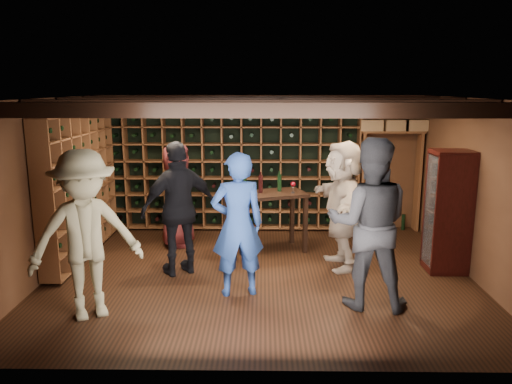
{
  "coord_description": "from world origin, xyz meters",
  "views": [
    {
      "loc": [
        0.05,
        -6.8,
        2.66
      ],
      "look_at": [
        -0.05,
        0.2,
        1.17
      ],
      "focal_mm": 35.0,
      "sensor_mm": 36.0,
      "label": 1
    }
  ],
  "objects_px": {
    "guest_woman_black": "(180,209)",
    "guest_khaki": "(86,235)",
    "guest_red_floral": "(177,196)",
    "man_blue_shirt": "(238,225)",
    "guest_beige": "(342,205)",
    "man_grey_suit": "(369,224)",
    "tasting_table": "(265,201)",
    "display_cabinet": "(448,214)"
  },
  "relations": [
    {
      "from": "guest_woman_black",
      "to": "tasting_table",
      "type": "bearing_deg",
      "value": -171.16
    },
    {
      "from": "guest_woman_black",
      "to": "guest_khaki",
      "type": "relative_size",
      "value": 0.97
    },
    {
      "from": "man_blue_shirt",
      "to": "man_grey_suit",
      "type": "height_order",
      "value": "man_grey_suit"
    },
    {
      "from": "guest_woman_black",
      "to": "guest_khaki",
      "type": "height_order",
      "value": "guest_khaki"
    },
    {
      "from": "man_blue_shirt",
      "to": "guest_woman_black",
      "type": "relative_size",
      "value": 0.97
    },
    {
      "from": "display_cabinet",
      "to": "guest_red_floral",
      "type": "bearing_deg",
      "value": 164.45
    },
    {
      "from": "guest_red_floral",
      "to": "guest_khaki",
      "type": "xyz_separation_m",
      "value": [
        -0.59,
        -2.7,
        0.12
      ]
    },
    {
      "from": "guest_red_floral",
      "to": "guest_woman_black",
      "type": "xyz_separation_m",
      "value": [
        0.26,
        -1.3,
        0.09
      ]
    },
    {
      "from": "man_blue_shirt",
      "to": "guest_khaki",
      "type": "height_order",
      "value": "guest_khaki"
    },
    {
      "from": "guest_khaki",
      "to": "guest_beige",
      "type": "xyz_separation_m",
      "value": [
        3.2,
        1.72,
        -0.04
      ]
    },
    {
      "from": "guest_beige",
      "to": "tasting_table",
      "type": "relative_size",
      "value": 1.31
    },
    {
      "from": "guest_woman_black",
      "to": "tasting_table",
      "type": "height_order",
      "value": "guest_woman_black"
    },
    {
      "from": "display_cabinet",
      "to": "man_blue_shirt",
      "type": "xyz_separation_m",
      "value": [
        -2.99,
        -0.89,
        0.08
      ]
    },
    {
      "from": "guest_khaki",
      "to": "man_blue_shirt",
      "type": "bearing_deg",
      "value": -7.16
    },
    {
      "from": "display_cabinet",
      "to": "guest_woman_black",
      "type": "bearing_deg",
      "value": -177.61
    },
    {
      "from": "man_grey_suit",
      "to": "guest_beige",
      "type": "relative_size",
      "value": 1.1
    },
    {
      "from": "man_blue_shirt",
      "to": "guest_khaki",
      "type": "xyz_separation_m",
      "value": [
        -1.71,
        -0.67,
        0.05
      ]
    },
    {
      "from": "man_grey_suit",
      "to": "guest_beige",
      "type": "height_order",
      "value": "man_grey_suit"
    },
    {
      "from": "guest_beige",
      "to": "guest_red_floral",
      "type": "bearing_deg",
      "value": -115.37
    },
    {
      "from": "tasting_table",
      "to": "man_grey_suit",
      "type": "bearing_deg",
      "value": -78.12
    },
    {
      "from": "guest_woman_black",
      "to": "guest_beige",
      "type": "relative_size",
      "value": 1.01
    },
    {
      "from": "guest_red_floral",
      "to": "guest_khaki",
      "type": "distance_m",
      "value": 2.77
    },
    {
      "from": "guest_red_floral",
      "to": "man_blue_shirt",
      "type": "bearing_deg",
      "value": -154.69
    },
    {
      "from": "guest_beige",
      "to": "tasting_table",
      "type": "xyz_separation_m",
      "value": [
        -1.14,
        0.66,
        -0.09
      ]
    },
    {
      "from": "man_blue_shirt",
      "to": "man_grey_suit",
      "type": "bearing_deg",
      "value": 155.48
    },
    {
      "from": "man_grey_suit",
      "to": "guest_beige",
      "type": "bearing_deg",
      "value": -76.61
    },
    {
      "from": "man_blue_shirt",
      "to": "man_grey_suit",
      "type": "xyz_separation_m",
      "value": [
        1.6,
        -0.32,
        0.11
      ]
    },
    {
      "from": "display_cabinet",
      "to": "guest_red_floral",
      "type": "height_order",
      "value": "display_cabinet"
    },
    {
      "from": "man_blue_shirt",
      "to": "tasting_table",
      "type": "bearing_deg",
      "value": -114.79
    },
    {
      "from": "guest_woman_black",
      "to": "tasting_table",
      "type": "relative_size",
      "value": 1.33
    },
    {
      "from": "guest_khaki",
      "to": "guest_beige",
      "type": "distance_m",
      "value": 3.63
    },
    {
      "from": "guest_beige",
      "to": "tasting_table",
      "type": "bearing_deg",
      "value": -124.68
    },
    {
      "from": "man_blue_shirt",
      "to": "guest_woman_black",
      "type": "distance_m",
      "value": 1.12
    },
    {
      "from": "man_grey_suit",
      "to": "tasting_table",
      "type": "height_order",
      "value": "man_grey_suit"
    },
    {
      "from": "display_cabinet",
      "to": "guest_khaki",
      "type": "height_order",
      "value": "guest_khaki"
    },
    {
      "from": "man_blue_shirt",
      "to": "guest_khaki",
      "type": "relative_size",
      "value": 0.94
    },
    {
      "from": "man_grey_suit",
      "to": "display_cabinet",
      "type": "bearing_deg",
      "value": -130.05
    },
    {
      "from": "man_blue_shirt",
      "to": "guest_beige",
      "type": "bearing_deg",
      "value": -158.07
    },
    {
      "from": "guest_woman_black",
      "to": "guest_khaki",
      "type": "bearing_deg",
      "value": 28.52
    },
    {
      "from": "display_cabinet",
      "to": "man_blue_shirt",
      "type": "relative_size",
      "value": 0.94
    },
    {
      "from": "man_blue_shirt",
      "to": "guest_beige",
      "type": "height_order",
      "value": "guest_beige"
    },
    {
      "from": "guest_khaki",
      "to": "tasting_table",
      "type": "relative_size",
      "value": 1.37
    }
  ]
}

